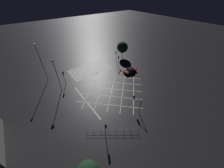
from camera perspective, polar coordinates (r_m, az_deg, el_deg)
name	(u,v)px	position (r m, az deg, el deg)	size (l,w,h in m)	color
ground_plane	(112,89)	(32.04, 0.00, -2.24)	(200.00, 200.00, 0.00)	black
road_markings	(95,76)	(37.20, -7.70, 3.79)	(18.60, 24.45, 0.01)	silver
traffic_light_median_north	(136,101)	(25.85, 11.12, -7.47)	(0.36, 2.09, 3.51)	#424244
traffic_light_se_main	(64,75)	(34.32, -21.26, 3.74)	(0.39, 0.36, 3.94)	#424244
traffic_light_ne_main	(106,128)	(21.71, -2.93, -19.40)	(0.39, 0.36, 3.37)	#424244
traffic_light_sw_main	(116,55)	(41.46, 1.88, 13.06)	(0.39, 0.36, 4.57)	#424244
traffic_light_sw_cross	(119,59)	(41.30, 3.03, 11.55)	(0.36, 0.39, 3.29)	#424244
street_lamp_east	(40,58)	(36.46, -30.10, 10.18)	(0.46, 0.46, 10.35)	#424244
street_lamp_west	(55,68)	(30.89, -24.69, 6.65)	(0.60, 0.60, 8.38)	#424244
street_tree_near	(122,47)	(46.39, 4.80, 16.38)	(3.89, 3.89, 5.68)	#473323
waiting_car	(130,70)	(38.54, 8.25, 6.18)	(4.09, 1.76, 1.36)	maroon
pedestrian_railing	(112,129)	(23.59, 0.00, -20.04)	(7.53, 5.64, 1.05)	#9EA0A5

